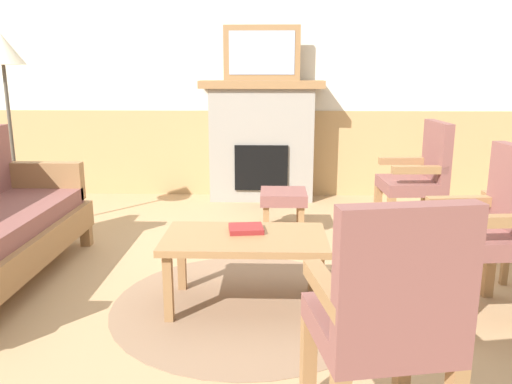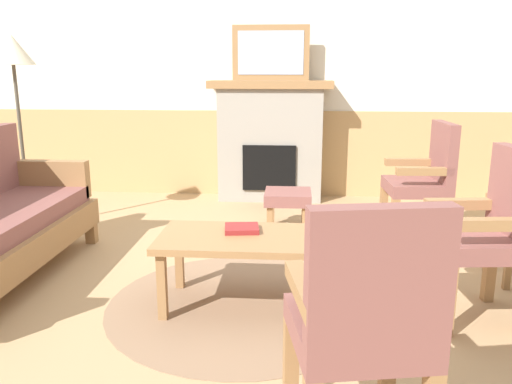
# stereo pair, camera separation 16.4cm
# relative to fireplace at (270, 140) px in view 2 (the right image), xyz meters

# --- Properties ---
(ground_plane) EXTENTS (14.00, 14.00, 0.00)m
(ground_plane) POSITION_rel_fireplace_xyz_m (0.00, -2.35, -0.65)
(ground_plane) COLOR tan
(wall_back) EXTENTS (7.20, 0.14, 2.70)m
(wall_back) POSITION_rel_fireplace_xyz_m (0.00, 0.25, 0.66)
(wall_back) COLOR silver
(wall_back) RESTS_ON ground_plane
(fireplace) EXTENTS (1.30, 0.44, 1.28)m
(fireplace) POSITION_rel_fireplace_xyz_m (0.00, 0.00, 0.00)
(fireplace) COLOR gray
(fireplace) RESTS_ON ground_plane
(framed_picture) EXTENTS (0.80, 0.04, 0.56)m
(framed_picture) POSITION_rel_fireplace_xyz_m (0.00, 0.00, 0.91)
(framed_picture) COLOR olive
(framed_picture) RESTS_ON fireplace
(coffee_table) EXTENTS (0.96, 0.56, 0.44)m
(coffee_table) POSITION_rel_fireplace_xyz_m (-0.05, -2.65, -0.27)
(coffee_table) COLOR olive
(coffee_table) RESTS_ON ground_plane
(round_rug) EXTENTS (1.61, 1.61, 0.01)m
(round_rug) POSITION_rel_fireplace_xyz_m (-0.05, -2.65, -0.65)
(round_rug) COLOR #896B51
(round_rug) RESTS_ON ground_plane
(book_on_table) EXTENTS (0.22, 0.20, 0.03)m
(book_on_table) POSITION_rel_fireplace_xyz_m (-0.04, -2.56, -0.20)
(book_on_table) COLOR maroon
(book_on_table) RESTS_ON coffee_table
(footstool) EXTENTS (0.40, 0.40, 0.36)m
(footstool) POSITION_rel_fireplace_xyz_m (0.21, -1.16, -0.37)
(footstool) COLOR olive
(footstool) RESTS_ON ground_plane
(armchair_near_fireplace) EXTENTS (0.53, 0.53, 0.98)m
(armchair_near_fireplace) POSITION_rel_fireplace_xyz_m (1.35, -2.70, -0.11)
(armchair_near_fireplace) COLOR olive
(armchair_near_fireplace) RESTS_ON ground_plane
(armchair_by_window_left) EXTENTS (0.50, 0.50, 0.98)m
(armchair_by_window_left) POSITION_rel_fireplace_xyz_m (1.34, -1.29, -0.11)
(armchair_by_window_left) COLOR olive
(armchair_by_window_left) RESTS_ON ground_plane
(armchair_front_left) EXTENTS (0.56, 0.56, 0.98)m
(armchair_front_left) POSITION_rel_fireplace_xyz_m (0.53, -3.82, -0.11)
(armchair_front_left) COLOR olive
(armchair_front_left) RESTS_ON ground_plane
(floor_lamp_by_couch) EXTENTS (0.36, 0.36, 1.68)m
(floor_lamp_by_couch) POSITION_rel_fireplace_xyz_m (-2.09, -1.26, 0.80)
(floor_lamp_by_couch) COLOR #332D28
(floor_lamp_by_couch) RESTS_ON ground_plane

